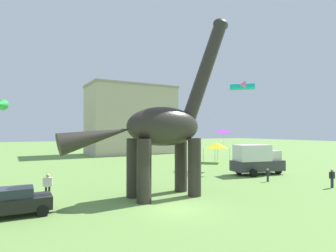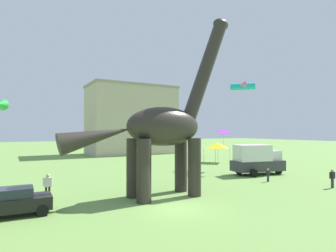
{
  "view_description": "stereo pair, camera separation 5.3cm",
  "coord_description": "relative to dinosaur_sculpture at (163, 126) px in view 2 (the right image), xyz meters",
  "views": [
    {
      "loc": [
        -8.86,
        -14.58,
        4.69
      ],
      "look_at": [
        1.71,
        4.04,
        5.05
      ],
      "focal_mm": 30.0,
      "sensor_mm": 36.0,
      "label": 1
    },
    {
      "loc": [
        -8.82,
        -14.61,
        4.69
      ],
      "look_at": [
        1.71,
        4.04,
        5.05
      ],
      "focal_mm": 30.0,
      "sensor_mm": 36.0,
      "label": 2
    }
  ],
  "objects": [
    {
      "name": "parked_box_truck",
      "position": [
        13.57,
        3.92,
        -3.35
      ],
      "size": [
        5.92,
        3.26,
        3.2
      ],
      "rotation": [
        0.0,
        0.0,
        -0.22
      ],
      "color": "#38383D",
      "rests_on": "ground_plane"
    },
    {
      "name": "person_vendor_side",
      "position": [
        13.51,
        -4.18,
        -4.06
      ],
      "size": [
        0.58,
        0.26,
        1.55
      ],
      "rotation": [
        0.0,
        0.0,
        0.35
      ],
      "color": "#2D3347",
      "rests_on": "ground_plane"
    },
    {
      "name": "kite_far_right",
      "position": [
        16.65,
        9.13,
        5.48
      ],
      "size": [
        3.23,
        3.25,
        0.92
      ],
      "color": "#19B2B7"
    },
    {
      "name": "person_watching_child",
      "position": [
        8.67,
        10.67,
        -4.03
      ],
      "size": [
        0.6,
        0.26,
        1.6
      ],
      "rotation": [
        0.0,
        0.0,
        0.76
      ],
      "color": "#6B6056",
      "rests_on": "ground_plane"
    },
    {
      "name": "festival_canopy_tent",
      "position": [
        17.06,
        14.9,
        -2.45
      ],
      "size": [
        3.15,
        3.15,
        3.0
      ],
      "color": "#B2B2B7",
      "rests_on": "ground_plane"
    },
    {
      "name": "kite_drifting",
      "position": [
        15.91,
        13.87,
        2.18
      ],
      "size": [
        0.83,
        0.82,
        0.17
      ],
      "color": "#19B2B7"
    },
    {
      "name": "dinosaur_sculpture",
      "position": [
        0.0,
        0.0,
        0.0
      ],
      "size": [
        13.22,
        2.8,
        13.82
      ],
      "rotation": [
        0.0,
        0.0,
        -0.31
      ],
      "color": "#2D2823",
      "rests_on": "ground_plane"
    },
    {
      "name": "ground_plane",
      "position": [
        -0.74,
        -3.02,
        -5.0
      ],
      "size": [
        240.0,
        240.0,
        0.0
      ],
      "primitive_type": "plane",
      "color": "#6B9347"
    },
    {
      "name": "background_building_block",
      "position": [
        12.29,
        36.5,
        1.98
      ],
      "size": [
        17.44,
        9.82,
        13.94
      ],
      "color": "#B7A893",
      "rests_on": "ground_plane"
    },
    {
      "name": "kite_mid_center",
      "position": [
        10.9,
        6.2,
        -0.41
      ],
      "size": [
        1.64,
        1.32,
        1.87
      ],
      "color": "purple"
    },
    {
      "name": "person_far_spectator",
      "position": [
        -7.26,
        3.31,
        -3.95
      ],
      "size": [
        0.65,
        0.28,
        1.73
      ],
      "rotation": [
        0.0,
        0.0,
        0.94
      ],
      "color": "black",
      "rests_on": "ground_plane"
    },
    {
      "name": "parked_sedan_left",
      "position": [
        -9.52,
        0.05,
        -4.19
      ],
      "size": [
        4.25,
        2.02,
        1.55
      ],
      "rotation": [
        0.0,
        0.0,
        -0.03
      ],
      "color": "black",
      "rests_on": "ground_plane"
    },
    {
      "name": "person_near_flyer",
      "position": [
        11.11,
        0.32,
        -4.26
      ],
      "size": [
        0.46,
        0.2,
        1.22
      ],
      "rotation": [
        0.0,
        0.0,
        0.18
      ],
      "color": "#2D3347",
      "rests_on": "ground_plane"
    }
  ]
}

